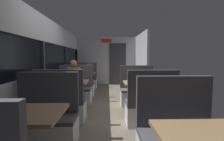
# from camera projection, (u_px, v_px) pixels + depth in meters

# --- Properties ---
(ground_plane) EXTENTS (3.30, 9.20, 0.02)m
(ground_plane) POSITION_uv_depth(u_px,v_px,m) (105.00, 113.00, 3.97)
(ground_plane) COLOR #665B4C
(carriage_window_panel_left) EXTENTS (0.09, 8.48, 2.30)m
(carriage_window_panel_left) POSITION_uv_depth(u_px,v_px,m) (43.00, 67.00, 3.84)
(carriage_window_panel_left) COLOR #B2B2B7
(carriage_window_panel_left) RESTS_ON ground_plane
(carriage_end_bulkhead) EXTENTS (2.90, 0.11, 2.30)m
(carriage_end_bulkhead) POSITION_uv_depth(u_px,v_px,m) (108.00, 61.00, 8.05)
(carriage_end_bulkhead) COLOR #B2B2B7
(carriage_end_bulkhead) RESTS_ON ground_plane
(carriage_aisle_panel_right) EXTENTS (0.08, 2.40, 2.30)m
(carriage_aisle_panel_right) POSITION_uv_depth(u_px,v_px,m) (141.00, 62.00, 6.90)
(carriage_aisle_panel_right) COLOR #B2B2B7
(carriage_aisle_panel_right) RESTS_ON ground_plane
(dining_table_near_window) EXTENTS (0.90, 0.70, 0.74)m
(dining_table_near_window) POSITION_uv_depth(u_px,v_px,m) (21.00, 121.00, 1.81)
(dining_table_near_window) COLOR #9E9EA3
(dining_table_near_window) RESTS_ON ground_plane
(bench_near_window_facing_entry) EXTENTS (0.95, 0.50, 1.10)m
(bench_near_window_facing_entry) POSITION_uv_depth(u_px,v_px,m) (46.00, 123.00, 2.53)
(bench_near_window_facing_entry) COLOR silver
(bench_near_window_facing_entry) RESTS_ON ground_plane
(dining_table_mid_window) EXTENTS (0.90, 0.70, 0.74)m
(dining_table_mid_window) POSITION_uv_depth(u_px,v_px,m) (69.00, 85.00, 4.09)
(dining_table_mid_window) COLOR #9E9EA3
(dining_table_mid_window) RESTS_ON ground_plane
(bench_mid_window_facing_end) EXTENTS (0.95, 0.50, 1.10)m
(bench_mid_window_facing_end) POSITION_uv_depth(u_px,v_px,m) (62.00, 106.00, 3.42)
(bench_mid_window_facing_end) COLOR silver
(bench_mid_window_facing_end) RESTS_ON ground_plane
(bench_mid_window_facing_entry) EXTENTS (0.95, 0.50, 1.10)m
(bench_mid_window_facing_entry) POSITION_uv_depth(u_px,v_px,m) (75.00, 92.00, 4.81)
(bench_mid_window_facing_entry) COLOR silver
(bench_mid_window_facing_entry) RESTS_ON ground_plane
(dining_table_far_window) EXTENTS (0.90, 0.70, 0.74)m
(dining_table_far_window) POSITION_uv_depth(u_px,v_px,m) (83.00, 75.00, 6.37)
(dining_table_far_window) COLOR #9E9EA3
(dining_table_far_window) RESTS_ON ground_plane
(bench_far_window_facing_end) EXTENTS (0.95, 0.50, 1.10)m
(bench_far_window_facing_end) POSITION_uv_depth(u_px,v_px,m) (80.00, 86.00, 5.70)
(bench_far_window_facing_end) COLOR silver
(bench_far_window_facing_end) RESTS_ON ground_plane
(bench_far_window_facing_entry) EXTENTS (0.95, 0.50, 1.10)m
(bench_far_window_facing_entry) POSITION_uv_depth(u_px,v_px,m) (85.00, 81.00, 7.09)
(bench_far_window_facing_entry) COLOR silver
(bench_far_window_facing_entry) RESTS_ON ground_plane
(dining_table_rear_aisle) EXTENTS (0.90, 0.70, 0.74)m
(dining_table_rear_aisle) POSITION_uv_depth(u_px,v_px,m) (143.00, 86.00, 3.94)
(dining_table_rear_aisle) COLOR #9E9EA3
(dining_table_rear_aisle) RESTS_ON ground_plane
(bench_rear_aisle_facing_end) EXTENTS (0.95, 0.50, 1.10)m
(bench_rear_aisle_facing_end) POSITION_uv_depth(u_px,v_px,m) (150.00, 108.00, 3.27)
(bench_rear_aisle_facing_end) COLOR silver
(bench_rear_aisle_facing_end) RESTS_ON ground_plane
(bench_rear_aisle_facing_entry) EXTENTS (0.95, 0.50, 1.10)m
(bench_rear_aisle_facing_entry) POSITION_uv_depth(u_px,v_px,m) (137.00, 93.00, 4.66)
(bench_rear_aisle_facing_entry) COLOR silver
(bench_rear_aisle_facing_entry) RESTS_ON ground_plane
(seated_passenger) EXTENTS (0.47, 0.55, 1.26)m
(seated_passenger) POSITION_uv_depth(u_px,v_px,m) (74.00, 85.00, 4.72)
(seated_passenger) COLOR #26262D
(seated_passenger) RESTS_ON ground_plane
(coffee_cup_primary) EXTENTS (0.07, 0.07, 0.09)m
(coffee_cup_primary) POSITION_uv_depth(u_px,v_px,m) (139.00, 80.00, 3.93)
(coffee_cup_primary) COLOR white
(coffee_cup_primary) RESTS_ON dining_table_rear_aisle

